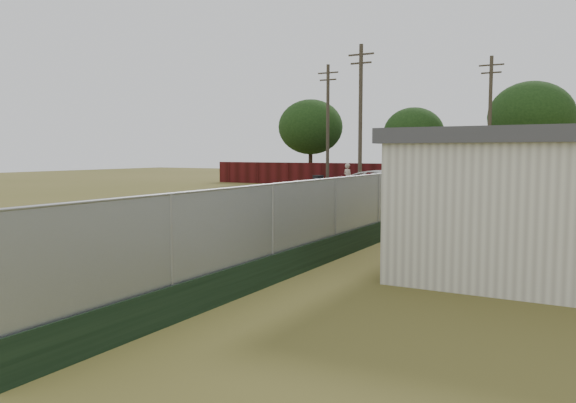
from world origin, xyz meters
The scene contains 12 objects.
ground centered at (0.00, 0.00, 0.00)m, with size 120.00×120.00×0.00m, color olive.
street centered at (-6.76, 8.05, 0.02)m, with size 15.10×60.00×0.12m.
chainlink_fence centered at (3.12, 1.03, 0.80)m, with size 0.10×27.06×2.02m.
privacy_fence centered at (-6.00, 25.00, 0.90)m, with size 30.00×0.12×1.80m, color #490F10.
utility_poles centered at (-3.67, 20.67, 4.69)m, with size 12.60×8.24×9.00m.
horizon_trees centered at (0.84, 23.56, 4.63)m, with size 33.32×31.94×7.78m.
fire_hydrant centered at (1.67, -9.08, 0.43)m, with size 0.42×0.41×0.93m.
mailbox centered at (-1.05, 0.42, 1.08)m, with size 0.30×0.60×1.37m.
pickup_truck centered at (-1.19, 13.02, 0.84)m, with size 2.80×6.07×1.69m, color silver.
pedestrian centered at (-6.14, 19.14, 0.95)m, with size 0.69×0.46×1.90m, color #C4AB8F.
trash_bin centered at (-9.49, 21.44, 0.49)m, with size 0.81×0.87×0.96m.
scattered_litter centered at (-0.22, -2.88, 0.04)m, with size 3.56×12.88×0.07m.
Camera 1 is at (8.81, -15.50, 2.62)m, focal length 35.00 mm.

